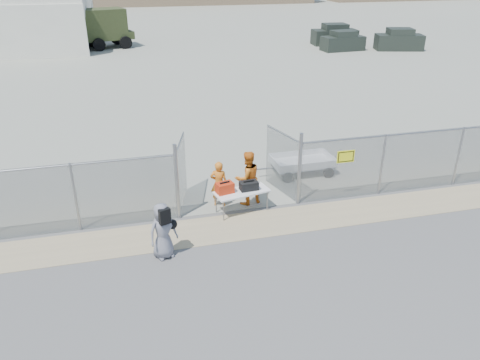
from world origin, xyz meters
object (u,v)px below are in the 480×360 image
object	(u,v)px
utility_trailer	(302,164)
security_worker_right	(247,178)
folding_table	(242,201)
visitor	(163,231)
security_worker_left	(219,184)

from	to	relation	value
utility_trailer	security_worker_right	bearing A→B (deg)	-146.45
folding_table	security_worker_right	xyz separation A→B (m)	(0.33, 0.53, 0.56)
visitor	security_worker_left	bearing A→B (deg)	30.13
security_worker_right	utility_trailer	bearing A→B (deg)	-159.52
security_worker_left	visitor	size ratio (longest dim) A/B	0.97
security_worker_right	folding_table	bearing A→B (deg)	44.39
folding_table	security_worker_left	bearing A→B (deg)	124.54
utility_trailer	folding_table	bearing A→B (deg)	-142.63
security_worker_left	utility_trailer	bearing A→B (deg)	-131.79
utility_trailer	security_worker_left	bearing A→B (deg)	-154.85
security_worker_right	visitor	bearing A→B (deg)	25.15
security_worker_left	folding_table	bearing A→B (deg)	158.57
security_worker_right	security_worker_left	bearing A→B (deg)	-17.52
folding_table	security_worker_left	distance (m)	0.96
security_worker_right	utility_trailer	xyz separation A→B (m)	(2.65, 1.83, -0.57)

